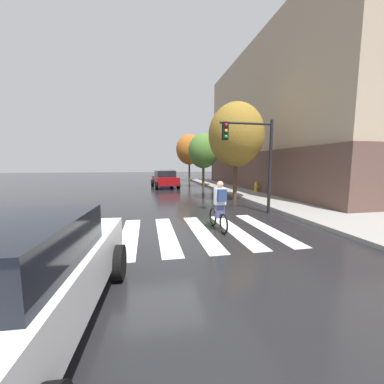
% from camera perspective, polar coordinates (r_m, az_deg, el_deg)
% --- Properties ---
extents(ground_plane, '(120.00, 120.00, 0.00)m').
position_cam_1_polar(ground_plane, '(7.58, -7.43, -10.36)').
color(ground_plane, black).
extents(sidewalk, '(6.50, 50.00, 0.15)m').
position_cam_1_polar(sidewalk, '(11.88, 40.10, -5.23)').
color(sidewalk, gray).
rests_on(sidewalk, ground).
extents(crosswalk_stripes, '(7.49, 4.08, 0.01)m').
position_cam_1_polar(crosswalk_stripes, '(7.58, -6.39, -10.28)').
color(crosswalk_stripes, silver).
rests_on(crosswalk_stripes, ground).
extents(sedan_near, '(2.38, 4.70, 1.59)m').
position_cam_1_polar(sedan_near, '(3.72, -38.27, -17.11)').
color(sedan_near, silver).
rests_on(sedan_near, ground).
extents(sedan_mid, '(2.58, 4.92, 1.64)m').
position_cam_1_polar(sedan_mid, '(22.18, -6.81, 3.28)').
color(sedan_mid, maroon).
rests_on(sedan_mid, ground).
extents(sedan_far, '(2.26, 4.49, 1.52)m').
position_cam_1_polar(sedan_far, '(29.70, -6.41, 4.07)').
color(sedan_far, navy).
rests_on(sedan_far, ground).
extents(cyclist, '(0.37, 1.71, 1.69)m').
position_cam_1_polar(cyclist, '(7.78, 6.85, -3.49)').
color(cyclist, black).
rests_on(cyclist, ground).
extents(traffic_light_near, '(2.47, 0.28, 4.20)m').
position_cam_1_polar(traffic_light_near, '(10.62, 15.11, 10.03)').
color(traffic_light_near, black).
rests_on(traffic_light_near, ground).
extents(fire_hydrant, '(0.33, 0.22, 0.78)m').
position_cam_1_polar(fire_hydrant, '(18.03, 15.68, 1.22)').
color(fire_hydrant, gold).
rests_on(fire_hydrant, sidewalk).
extents(street_tree_near, '(3.34, 3.34, 5.94)m').
position_cam_1_polar(street_tree_near, '(14.54, 10.91, 13.79)').
color(street_tree_near, '#4C3823').
rests_on(street_tree_near, ground).
extents(street_tree_mid, '(2.94, 2.94, 5.23)m').
position_cam_1_polar(street_tree_mid, '(22.73, 2.87, 10.17)').
color(street_tree_mid, '#4C3823').
rests_on(street_tree_mid, ground).
extents(street_tree_far, '(3.50, 3.50, 6.22)m').
position_cam_1_polar(street_tree_far, '(31.06, -0.67, 10.55)').
color(street_tree_far, '#4C3823').
rests_on(street_tree_far, ground).
extents(corner_building, '(18.85, 21.06, 12.13)m').
position_cam_1_polar(corner_building, '(26.05, 33.29, 14.15)').
color(corner_building, brown).
rests_on(corner_building, ground).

